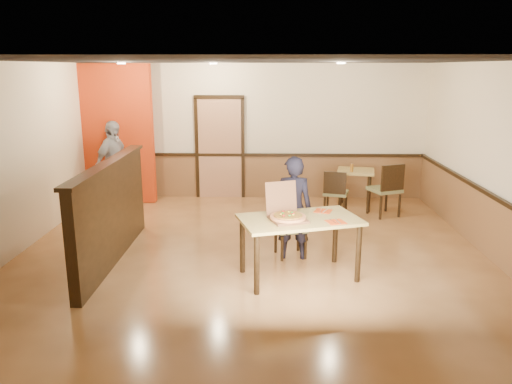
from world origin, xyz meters
TOP-DOWN VIEW (x-y plane):
  - floor at (0.00, 0.00)m, footprint 7.00×7.00m
  - ceiling at (0.00, 0.00)m, footprint 7.00×7.00m
  - wall_back at (0.00, 3.50)m, footprint 7.00×0.00m
  - wall_left at (-3.50, 0.00)m, footprint 0.00×7.00m
  - wall_right at (3.50, 0.00)m, footprint 0.00×7.00m
  - wainscot_back at (0.00, 3.47)m, footprint 7.00×0.04m
  - chair_rail_back at (0.00, 3.45)m, footprint 7.00×0.06m
  - wainscot_right at (3.47, 0.00)m, footprint 0.04×7.00m
  - chair_rail_right at (3.45, 0.00)m, footprint 0.06×7.00m
  - back_door at (-0.80, 3.46)m, footprint 0.90×0.06m
  - booth_partition at (-2.00, -0.20)m, footprint 0.20×3.10m
  - red_accent_panel at (-2.90, 3.00)m, footprint 1.60×0.20m
  - spot_a at (-2.30, 1.80)m, footprint 0.14×0.14m
  - spot_b at (-0.80, 2.50)m, footprint 0.14×0.14m
  - spot_c at (1.40, 1.50)m, footprint 0.14×0.14m
  - main_table at (0.64, -0.73)m, footprint 1.71×1.28m
  - diner_chair at (0.54, 0.09)m, footprint 0.52×0.52m
  - side_chair_left at (1.48, 2.10)m, footprint 0.53×0.53m
  - side_chair_right at (2.42, 2.09)m, footprint 0.65×0.65m
  - side_table at (1.94, 2.71)m, footprint 0.82×0.82m
  - diner at (0.58, -0.04)m, footprint 0.56×0.37m
  - passerby at (-2.83, 2.67)m, footprint 0.75×1.09m
  - pizza_box at (0.46, -0.79)m, footprint 0.57×0.62m
  - pizza at (0.48, -0.83)m, footprint 0.55×0.55m
  - napkin_near at (1.08, -0.89)m, footprint 0.28×0.28m
  - napkin_far at (0.97, -0.40)m, footprint 0.28×0.28m
  - condiment at (1.84, 2.57)m, footprint 0.06×0.06m

SIDE VIEW (x-z plane):
  - floor at x=0.00m, z-range 0.00..0.00m
  - wainscot_back at x=0.00m, z-range 0.00..0.90m
  - wainscot_right at x=3.47m, z-range 0.00..0.90m
  - diner_chair at x=0.54m, z-range 0.04..0.90m
  - side_chair_left at x=1.48m, z-range 0.04..0.91m
  - side_chair_right at x=2.42m, z-range 0.05..1.06m
  - side_table at x=1.94m, z-range 0.20..0.95m
  - main_table at x=0.64m, z-range 0.30..1.11m
  - booth_partition at x=-2.00m, z-range 0.01..1.46m
  - diner at x=0.58m, z-range 0.00..1.51m
  - napkin_far at x=0.97m, z-range 0.81..0.82m
  - napkin_near at x=1.08m, z-range 0.81..0.82m
  - condiment at x=1.84m, z-range 0.75..0.90m
  - passerby at x=-2.83m, z-range 0.00..1.71m
  - pizza at x=0.48m, z-range 0.85..0.88m
  - pizza_box at x=0.46m, z-range 0.65..1.10m
  - chair_rail_back at x=0.00m, z-range 0.89..0.95m
  - chair_rail_right at x=3.45m, z-range 0.89..0.95m
  - back_door at x=-0.80m, z-range 0.00..2.10m
  - red_accent_panel at x=-2.90m, z-range 0.01..2.79m
  - wall_back at x=0.00m, z-range -2.10..4.90m
  - wall_left at x=-3.50m, z-range -2.10..4.90m
  - wall_right at x=3.50m, z-range -2.10..4.90m
  - spot_a at x=-2.30m, z-range 2.77..2.79m
  - spot_b at x=-0.80m, z-range 2.77..2.79m
  - spot_c at x=1.40m, z-range 2.77..2.79m
  - ceiling at x=0.00m, z-range 2.80..2.80m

